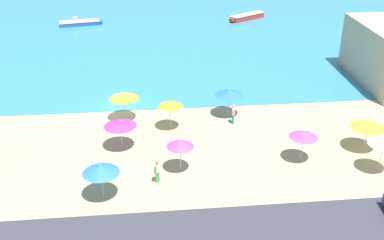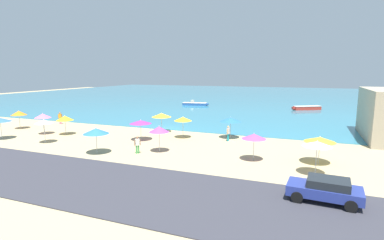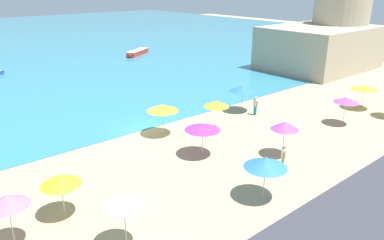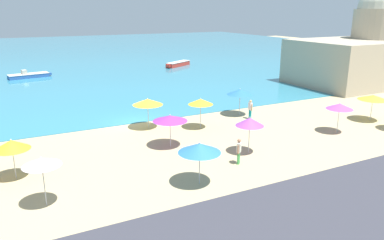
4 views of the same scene
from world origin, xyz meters
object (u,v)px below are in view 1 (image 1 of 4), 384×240
Objects in this scene: beach_umbrella_3 at (384,142)px; beach_umbrella_7 at (120,124)px; beach_umbrella_5 at (170,104)px; beach_umbrella_6 at (101,169)px; beach_umbrella_10 at (368,125)px; skiff_nearshore at (80,23)px; skiff_offshore at (247,17)px; bather_0 at (157,170)px; beach_umbrella_4 at (229,92)px; beach_umbrella_11 at (124,96)px; bather_1 at (233,113)px; beach_umbrella_12 at (180,143)px; beach_umbrella_1 at (304,134)px.

beach_umbrella_7 is (-17.20, 4.89, -0.28)m from beach_umbrella_3.
beach_umbrella_5 reaches higher than beach_umbrella_7.
beach_umbrella_10 is (18.44, 3.99, -0.07)m from beach_umbrella_6.
skiff_offshore is at bearing 1.35° from skiff_nearshore.
beach_umbrella_7 is 1.48× the size of bather_0.
beach_umbrella_6 is (-9.60, -10.44, -0.02)m from beach_umbrella_4.
beach_umbrella_4 is at bearing -104.58° from skiff_offshore.
beach_umbrella_4 is 0.99× the size of beach_umbrella_10.
beach_umbrella_11 is at bearing 159.29° from beach_umbrella_10.
beach_umbrella_7 is 4.58m from beach_umbrella_11.
beach_umbrella_10 is 1.46× the size of bather_1.
beach_umbrella_12 reaches higher than beach_umbrella_11.
beach_umbrella_12 is (-13.46, -1.46, 0.14)m from beach_umbrella_10.
beach_umbrella_1 is 8.48m from beach_umbrella_12.
beach_umbrella_11 is 8.90m from beach_umbrella_12.
beach_umbrella_5 is 1.53× the size of bather_0.
beach_umbrella_7 is 0.41× the size of skiff_nearshore.
beach_umbrella_1 is 0.44× the size of skiff_offshore.
beach_umbrella_6 is 43.09m from skiff_offshore.
beach_umbrella_12 is at bearing -64.21° from beach_umbrella_11.
beach_umbrella_7 is at bearing 166.50° from beach_umbrella_1.
beach_umbrella_10 is at bearing 84.67° from beach_umbrella_3.
beach_umbrella_5 is at bearing -28.00° from beach_umbrella_11.
beach_umbrella_11 is at bearing 148.46° from beach_umbrella_1.
beach_umbrella_10 is at bearing -55.65° from skiff_nearshore.
beach_umbrella_6 is (-4.72, -8.62, -0.09)m from beach_umbrella_5.
beach_umbrella_4 is 11.08m from bather_0.
beach_umbrella_10 is at bearing 6.20° from beach_umbrella_12.
beach_umbrella_10 is at bearing 12.21° from beach_umbrella_6.
beach_umbrella_3 is at bearing -29.31° from beach_umbrella_5.
beach_umbrella_3 is 19.52m from beach_umbrella_11.
beach_umbrella_6 is 1.01× the size of beach_umbrella_7.
beach_umbrella_5 reaches higher than beach_umbrella_10.
beach_umbrella_4 is at bearing 20.39° from beach_umbrella_5.
bather_1 is at bearing -103.70° from skiff_offshore.
bather_0 is (3.39, 1.33, -1.17)m from beach_umbrella_6.
beach_umbrella_1 is at bearing -95.81° from skiff_offshore.
beach_umbrella_11 reaches higher than beach_umbrella_10.
skiff_offshore is (3.71, 36.52, -1.62)m from beach_umbrella_1.
bather_1 reaches higher than skiff_nearshore.
beach_umbrella_6 is 18.87m from beach_umbrella_10.
beach_umbrella_12 is at bearing 37.06° from bather_0.
beach_umbrella_3 reaches higher than bather_1.
bather_1 is at bearing 53.77° from beach_umbrella_12.
beach_umbrella_4 is 0.98× the size of beach_umbrella_5.
skiff_nearshore is at bearing 117.83° from beach_umbrella_4.
beach_umbrella_4 is 32.30m from skiff_nearshore.
beach_umbrella_4 is 9.16m from beach_umbrella_12.
beach_umbrella_4 is at bearing -62.17° from skiff_nearshore.
beach_umbrella_11 reaches higher than bather_1.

